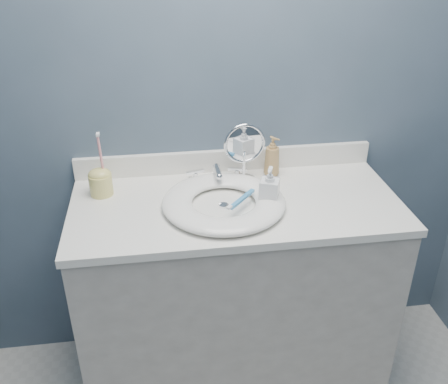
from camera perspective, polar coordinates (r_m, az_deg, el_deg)
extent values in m
cube|color=#405160|center=(1.97, 0.15, 11.04)|extent=(2.20, 0.02, 2.40)
cube|color=beige|center=(2.11, 1.23, -11.81)|extent=(1.20, 0.55, 0.85)
cube|color=white|center=(1.86, 1.37, -1.48)|extent=(1.22, 0.57, 0.03)
cube|color=white|center=(2.06, 0.19, 3.63)|extent=(1.22, 0.02, 0.09)
cylinder|color=silver|center=(1.82, -0.03, -1.55)|extent=(0.04, 0.04, 0.01)
cube|color=silver|center=(2.00, -0.88, 1.53)|extent=(0.22, 0.05, 0.01)
cylinder|color=silver|center=(1.98, -0.89, 2.27)|extent=(0.03, 0.03, 0.06)
cylinder|color=silver|center=(1.93, -0.72, 2.39)|extent=(0.02, 0.09, 0.02)
sphere|color=silver|center=(1.89, -0.54, 1.79)|extent=(0.03, 0.03, 0.03)
cylinder|color=silver|center=(1.98, -3.33, 1.77)|extent=(0.02, 0.02, 0.03)
cube|color=silver|center=(1.97, -3.34, 2.32)|extent=(0.08, 0.03, 0.01)
cylinder|color=silver|center=(2.00, 1.53, 2.09)|extent=(0.02, 0.02, 0.03)
cube|color=silver|center=(1.99, 1.53, 2.63)|extent=(0.08, 0.03, 0.01)
cylinder|color=silver|center=(1.99, 2.27, 1.44)|extent=(0.09, 0.09, 0.01)
cylinder|color=silver|center=(1.97, 2.30, 3.02)|extent=(0.01, 0.01, 0.12)
torus|color=silver|center=(1.93, 2.36, 5.56)|extent=(0.17, 0.02, 0.16)
cylinder|color=white|center=(1.93, 2.36, 5.56)|extent=(0.14, 0.02, 0.14)
imported|color=#AD854E|center=(2.01, 5.53, 4.08)|extent=(0.09, 0.09, 0.17)
imported|color=silver|center=(1.80, 5.23, 0.64)|extent=(0.09, 0.09, 0.15)
cylinder|color=#DCD06E|center=(1.93, -13.88, 0.83)|extent=(0.09, 0.09, 0.08)
ellipsoid|color=#DCD06E|center=(1.92, -14.02, 1.91)|extent=(0.09, 0.07, 0.05)
cylinder|color=pink|center=(1.88, -13.90, 4.01)|extent=(0.01, 0.03, 0.16)
cube|color=white|center=(1.84, -14.23, 6.39)|extent=(0.01, 0.02, 0.01)
cube|color=#3584BE|center=(1.78, 2.07, -0.82)|extent=(0.11, 0.13, 0.01)
cube|color=white|center=(1.71, 0.61, -1.77)|extent=(0.02, 0.03, 0.01)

